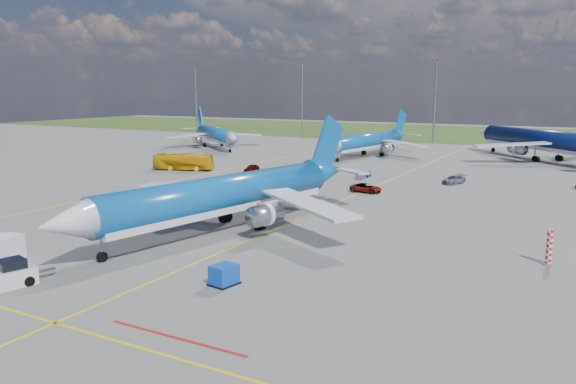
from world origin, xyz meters
The scene contains 16 objects.
ground centered at (0.00, 0.00, 0.00)m, with size 400.00×400.00×0.00m, color #5C5C59.
grass_strip centered at (0.00, 150.00, 0.00)m, with size 400.00×80.00×0.01m, color #2D4719.
taxiway_lines centered at (0.17, 27.70, 0.01)m, with size 60.25×160.00×0.02m.
floodlight_masts centered at (10.00, 110.00, 12.56)m, with size 202.20×0.50×22.70m.
warning_post centered at (26.00, 8.00, 1.50)m, with size 0.50×0.50×3.00m, color red.
bg_jet_nw centered at (-55.25, 73.03, 0.00)m, with size 27.74×36.40×9.53m, color #0B56A6, non-canonical shape.
bg_jet_nnw centered at (-14.88, 73.24, 0.00)m, with size 27.79×36.47×9.55m, color #0B56A6, non-canonical shape.
bg_jet_n centered at (18.25, 84.85, 0.00)m, with size 34.62×45.44×11.90m, color #081344, non-canonical shape.
main_airliner centered at (-4.36, 4.24, 0.00)m, with size 31.93×41.91×10.98m, color #0B56A6, non-canonical shape.
pushback_tug centered at (-8.70, -17.26, 0.81)m, with size 3.24×6.04×2.01m.
uld_container centered at (5.14, -9.06, 0.75)m, with size 1.50×1.88×1.50m, color #0D47BC.
apron_bus centered at (-36.50, 37.28, 1.51)m, with size 2.54×10.86×3.02m, color #E1A60D.
service_car_a centered at (-24.40, 41.27, 0.67)m, with size 1.59×3.94×1.34m, color #999999.
service_car_b centered at (0.59, 32.09, 0.63)m, with size 2.08×4.51×1.25m, color #999999.
service_car_c centered at (9.86, 45.67, 0.64)m, with size 1.80×4.42×1.28m, color #999999.
baggage_tug_c centered at (-4.60, 44.51, 0.48)m, with size 1.50×4.63×1.02m.
Camera 1 is at (28.61, -41.86, 14.36)m, focal length 35.00 mm.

